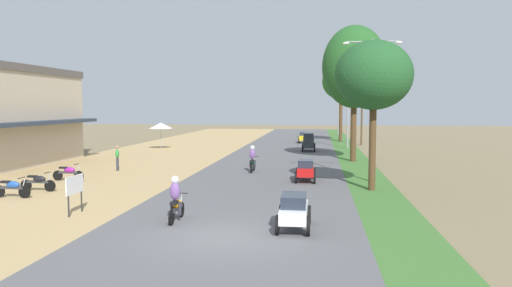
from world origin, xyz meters
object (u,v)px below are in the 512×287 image
(car_sedan_red, at_px, (306,169))
(car_hatchback_yellow, at_px, (303,137))
(parked_motorbike_third, at_px, (69,172))
(car_sedan_white, at_px, (294,210))
(median_tree_nearest, at_px, (374,76))
(streetlamp_farthest, at_px, (339,104))
(vendor_umbrella, at_px, (161,126))
(median_tree_third, at_px, (341,82))
(pedestrian_on_shoulder, at_px, (117,157))
(streetlamp_mid, at_px, (348,103))
(street_signboard, at_px, (75,187))
(motorbike_foreground_rider, at_px, (176,200))
(median_tree_second, at_px, (354,67))
(motorbike_ahead_second, at_px, (253,159))
(streetlamp_near, at_px, (371,100))
(car_van_charcoal, at_px, (309,141))
(streetlamp_far, at_px, (342,101))
(utility_pole_near, at_px, (362,102))
(parked_motorbike_second, at_px, (38,181))
(parked_motorbike_nearest, at_px, (12,187))

(car_sedan_red, distance_m, car_hatchback_yellow, 27.17)
(parked_motorbike_third, height_order, car_sedan_white, car_sedan_white)
(median_tree_nearest, distance_m, streetlamp_farthest, 44.72)
(vendor_umbrella, distance_m, median_tree_third, 21.68)
(pedestrian_on_shoulder, distance_m, car_sedan_white, 17.85)
(pedestrian_on_shoulder, distance_m, streetlamp_mid, 24.26)
(parked_motorbike_third, relative_size, street_signboard, 1.20)
(pedestrian_on_shoulder, height_order, median_tree_nearest, median_tree_nearest)
(motorbike_foreground_rider, bearing_deg, vendor_umbrella, 109.41)
(street_signboard, bearing_deg, median_tree_second, 58.50)
(pedestrian_on_shoulder, bearing_deg, vendor_umbrella, 98.17)
(median_tree_nearest, height_order, motorbike_foreground_rider, median_tree_nearest)
(pedestrian_on_shoulder, bearing_deg, motorbike_ahead_second, 3.11)
(street_signboard, xyz_separation_m, vendor_umbrella, (-5.68, 27.32, 1.20))
(streetlamp_near, bearing_deg, median_tree_third, 90.51)
(vendor_umbrella, relative_size, streetlamp_farthest, 0.33)
(pedestrian_on_shoulder, relative_size, streetlamp_mid, 0.21)
(streetlamp_farthest, bearing_deg, car_van_charcoal, -98.40)
(median_tree_nearest, xyz_separation_m, car_sedan_white, (-3.43, -8.12, -4.92))
(vendor_umbrella, distance_m, streetlamp_far, 23.26)
(utility_pole_near, bearing_deg, streetlamp_mid, -110.08)
(car_hatchback_yellow, distance_m, motorbike_foreground_rider, 37.19)
(streetlamp_far, relative_size, car_sedan_white, 3.61)
(pedestrian_on_shoulder, relative_size, utility_pole_near, 0.18)
(parked_motorbike_third, bearing_deg, streetlamp_near, 6.92)
(pedestrian_on_shoulder, relative_size, median_tree_third, 0.18)
(pedestrian_on_shoulder, xyz_separation_m, utility_pole_near, (17.32, 23.08, 3.64))
(median_tree_nearest, distance_m, motorbike_ahead_second, 9.98)
(street_signboard, xyz_separation_m, utility_pole_near, (13.84, 35.13, 3.50))
(parked_motorbike_second, height_order, utility_pole_near, utility_pole_near)
(pedestrian_on_shoulder, height_order, streetlamp_near, streetlamp_near)
(streetlamp_farthest, xyz_separation_m, motorbike_ahead_second, (-6.90, -39.05, -3.63))
(streetlamp_farthest, height_order, utility_pole_near, utility_pole_near)
(streetlamp_farthest, bearing_deg, parked_motorbike_third, -110.72)
(parked_motorbike_third, xyz_separation_m, car_van_charcoal, (12.89, 18.89, 0.47))
(streetlamp_far, relative_size, car_sedan_red, 3.61)
(vendor_umbrella, bearing_deg, car_sedan_red, -51.87)
(streetlamp_near, bearing_deg, street_signboard, -140.96)
(vendor_umbrella, bearing_deg, streetlamp_mid, 9.58)
(street_signboard, relative_size, median_tree_nearest, 0.20)
(streetlamp_near, relative_size, car_hatchback_yellow, 3.87)
(median_tree_nearest, relative_size, streetlamp_mid, 0.95)
(car_hatchback_yellow, xyz_separation_m, motorbike_ahead_second, (-2.44, -23.81, 0.11))
(vendor_umbrella, height_order, median_tree_third, median_tree_third)
(vendor_umbrella, relative_size, motorbike_foreground_rider, 1.40)
(car_sedan_white, bearing_deg, parked_motorbike_nearest, 162.76)
(pedestrian_on_shoulder, relative_size, car_sedan_red, 0.72)
(parked_motorbike_third, xyz_separation_m, streetlamp_far, (16.56, 34.36, 4.19))
(car_van_charcoal, xyz_separation_m, motorbike_ahead_second, (-3.22, -14.15, -0.17))
(streetlamp_far, height_order, utility_pole_near, utility_pole_near)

